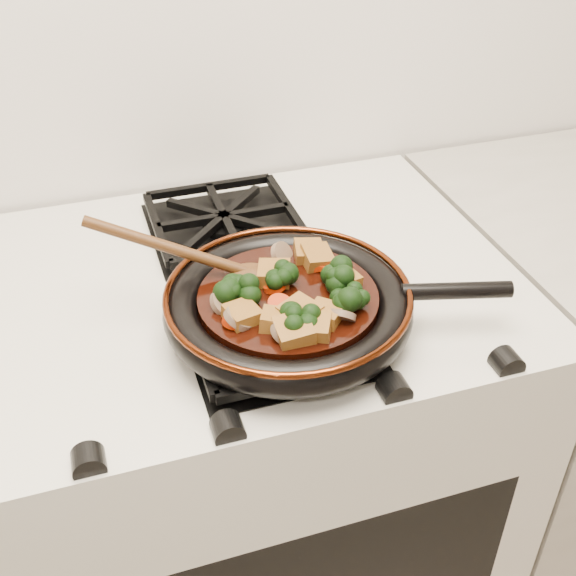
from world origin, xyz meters
name	(u,v)px	position (x,y,z in m)	size (l,w,h in m)	color
stove	(256,481)	(0.00, 1.69, 0.45)	(0.76, 0.60, 0.90)	beige
burner_grate_front	(277,329)	(0.00, 1.55, 0.91)	(0.23, 0.23, 0.03)	black
burner_grate_back	(224,222)	(0.00, 1.83, 0.91)	(0.23, 0.23, 0.03)	black
skillet	(290,305)	(0.02, 1.56, 0.94)	(0.43, 0.32, 0.05)	black
braising_sauce	(288,301)	(0.02, 1.56, 0.95)	(0.23, 0.23, 0.02)	black
tofu_cube_0	(325,315)	(0.04, 1.50, 0.97)	(0.04, 0.04, 0.02)	brown
tofu_cube_1	(274,275)	(0.01, 1.59, 0.97)	(0.04, 0.04, 0.02)	brown
tofu_cube_2	(317,259)	(0.08, 1.61, 0.97)	(0.04, 0.04, 0.02)	brown
tofu_cube_3	(313,328)	(0.02, 1.48, 0.97)	(0.04, 0.04, 0.02)	brown
tofu_cube_4	(343,280)	(0.09, 1.56, 0.97)	(0.04, 0.04, 0.02)	brown
tofu_cube_5	(277,321)	(-0.01, 1.50, 0.97)	(0.04, 0.03, 0.02)	brown
tofu_cube_6	(294,332)	(0.00, 1.48, 0.97)	(0.04, 0.04, 0.02)	brown
tofu_cube_7	(242,315)	(-0.05, 1.53, 0.97)	(0.04, 0.04, 0.02)	brown
tofu_cube_8	(300,314)	(0.02, 1.51, 0.97)	(0.04, 0.04, 0.02)	brown
tofu_cube_9	(309,253)	(0.07, 1.63, 0.97)	(0.04, 0.04, 0.02)	brown
broccoli_floret_0	(300,320)	(0.01, 1.49, 0.97)	(0.06, 0.06, 0.05)	black
broccoli_floret_1	(350,302)	(0.08, 1.51, 0.97)	(0.06, 0.06, 0.05)	black
broccoli_floret_2	(339,281)	(0.08, 1.55, 0.97)	(0.06, 0.06, 0.05)	black
broccoli_floret_3	(278,277)	(0.01, 1.58, 0.97)	(0.06, 0.06, 0.06)	black
broccoli_floret_4	(241,294)	(-0.04, 1.56, 0.97)	(0.06, 0.06, 0.06)	black
broccoli_floret_5	(233,288)	(-0.05, 1.58, 0.97)	(0.06, 0.06, 0.05)	black
carrot_coin_0	(317,265)	(0.07, 1.60, 0.96)	(0.03, 0.03, 0.01)	#A82204
carrot_coin_1	(233,322)	(-0.06, 1.52, 0.96)	(0.03, 0.03, 0.01)	#A82204
carrot_coin_2	(280,304)	(0.00, 1.54, 0.96)	(0.03, 0.03, 0.01)	#A82204
carrot_coin_3	(275,287)	(0.00, 1.57, 0.96)	(0.03, 0.03, 0.01)	#A82204
carrot_coin_4	(326,265)	(0.08, 1.60, 0.96)	(0.03, 0.03, 0.01)	#A82204
mushroom_slice_0	(238,319)	(-0.06, 1.52, 0.97)	(0.04, 0.04, 0.01)	brown
mushroom_slice_1	(282,255)	(0.03, 1.64, 0.97)	(0.04, 0.04, 0.01)	brown
mushroom_slice_2	(284,332)	(-0.01, 1.48, 0.97)	(0.03, 0.03, 0.01)	brown
mushroom_slice_3	(224,302)	(-0.06, 1.56, 0.97)	(0.04, 0.04, 0.01)	brown
mushroom_slice_4	(342,316)	(0.06, 1.49, 0.97)	(0.03, 0.03, 0.01)	brown
wooden_spoon	(206,259)	(-0.07, 1.63, 0.98)	(0.14, 0.08, 0.22)	#44260E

